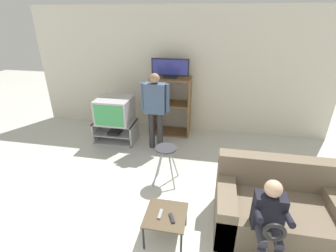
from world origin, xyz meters
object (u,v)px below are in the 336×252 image
object	(u,v)px
remote_control_black	(172,218)
remote_control_white	(160,214)
folding_stool	(166,155)
snack_table	(166,217)
couch	(277,210)
tv_stand	(116,131)
media_shelf	(171,106)
person_standing_adult	(155,105)
person_seated_child	(269,220)
television_main	(115,110)
television_flat	(170,69)

from	to	relation	value
remote_control_black	remote_control_white	distance (m)	0.14
folding_stool	snack_table	bearing A→B (deg)	-78.89
folding_stool	couch	xyz separation A→B (m)	(1.50, -0.66, -0.20)
tv_stand	media_shelf	size ratio (longest dim) A/B	0.67
person_standing_adult	person_seated_child	bearing A→B (deg)	-52.71
television_main	folding_stool	xyz separation A→B (m)	(1.28, -1.18, -0.18)
tv_stand	person_standing_adult	world-z (taller)	person_standing_adult
tv_stand	person_seated_child	size ratio (longest dim) A/B	0.83
tv_stand	remote_control_black	xyz separation A→B (m)	(1.57, -2.26, 0.15)
remote_control_black	couch	xyz separation A→B (m)	(1.21, 0.43, -0.07)
snack_table	person_seated_child	bearing A→B (deg)	-6.84
television_main	snack_table	size ratio (longest dim) A/B	1.41
television_flat	person_seated_child	bearing A→B (deg)	-62.43
folding_stool	remote_control_black	distance (m)	1.14
folding_stool	remote_control_black	size ratio (longest dim) A/B	4.28
remote_control_white	tv_stand	bearing A→B (deg)	124.25
person_seated_child	remote_control_black	bearing A→B (deg)	175.64
snack_table	remote_control_black	world-z (taller)	remote_control_black
remote_control_white	person_standing_adult	size ratio (longest dim) A/B	0.10
television_main	remote_control_white	size ratio (longest dim) A/B	4.60
person_seated_child	media_shelf	bearing A→B (deg)	117.26
tv_stand	television_flat	bearing A→B (deg)	29.24
remote_control_white	person_seated_child	xyz separation A→B (m)	(1.12, -0.11, 0.24)
media_shelf	remote_control_white	size ratio (longest dim) A/B	8.63
couch	person_standing_adult	distance (m)	2.61
folding_stool	couch	distance (m)	1.65
snack_table	remote_control_white	xyz separation A→B (m)	(-0.06, -0.02, 0.05)
folding_stool	remote_control_white	xyz separation A→B (m)	(0.14, -1.06, -0.14)
television_main	remote_control_white	xyz separation A→B (m)	(1.42, -2.24, -0.31)
television_flat	person_seated_child	world-z (taller)	television_flat
remote_control_white	person_seated_child	world-z (taller)	person_seated_child
remote_control_white	folding_stool	bearing A→B (deg)	99.15
television_main	snack_table	world-z (taller)	television_main
snack_table	person_standing_adult	xyz separation A→B (m)	(-0.61, 2.06, 0.59)
person_standing_adult	media_shelf	bearing A→B (deg)	76.89
remote_control_white	person_seated_child	size ratio (longest dim) A/B	0.14
snack_table	person_standing_adult	size ratio (longest dim) A/B	0.32
television_flat	remote_control_black	xyz separation A→B (m)	(0.54, -2.84, -1.07)
person_standing_adult	person_seated_child	distance (m)	2.77
media_shelf	television_flat	distance (m)	0.79
remote_control_white	couch	size ratio (longest dim) A/B	0.10
television_main	remote_control_black	distance (m)	2.78
snack_table	remote_control_black	xyz separation A→B (m)	(0.08, -0.05, 0.05)
remote_control_white	person_seated_child	bearing A→B (deg)	-4.23
tv_stand	couch	xyz separation A→B (m)	(2.79, -1.82, 0.08)
television_flat	remote_control_black	distance (m)	3.08
television_flat	person_standing_adult	size ratio (longest dim) A/B	0.51
folding_stool	remote_control_white	distance (m)	1.08
remote_control_black	person_seated_child	distance (m)	1.01
tv_stand	remote_control_white	size ratio (longest dim) A/B	5.78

